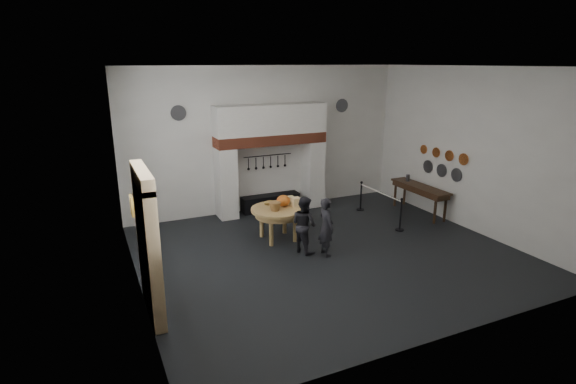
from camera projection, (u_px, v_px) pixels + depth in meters
name	position (u px, v px, depth m)	size (l,w,h in m)	color
floor	(327.00, 252.00, 11.25)	(9.00, 8.00, 0.02)	black
ceiling	(332.00, 66.00, 9.99)	(9.00, 8.00, 0.02)	silver
wall_back	(267.00, 139.00, 14.11)	(9.00, 0.02, 4.50)	white
wall_front	(455.00, 216.00, 7.13)	(9.00, 0.02, 4.50)	white
wall_left	(131.00, 186.00, 8.82)	(0.02, 8.00, 4.50)	white
wall_right	(471.00, 150.00, 12.42)	(0.02, 8.00, 4.50)	white
chimney_pier_left	(226.00, 183.00, 13.54)	(0.55, 0.70, 2.15)	silver
chimney_pier_right	(313.00, 173.00, 14.72)	(0.55, 0.70, 2.15)	silver
hearth_brick_band	(271.00, 139.00, 13.79)	(3.50, 0.72, 0.32)	#9E442B
chimney_hood	(271.00, 119.00, 13.62)	(3.50, 0.70, 0.90)	silver
iron_range	(271.00, 202.00, 14.43)	(1.90, 0.45, 0.50)	black
utensil_rail	(268.00, 155.00, 14.18)	(0.02, 0.02, 1.60)	black
door_recess	(144.00, 251.00, 8.24)	(0.04, 1.10, 2.50)	black
door_jamb_near	(154.00, 263.00, 7.65)	(0.22, 0.30, 2.60)	tan
door_jamb_far	(143.00, 235.00, 8.87)	(0.22, 0.30, 2.60)	tan
door_lintel	(142.00, 177.00, 7.88)	(0.22, 1.70, 0.30)	tan
wall_plaque	(132.00, 206.00, 9.72)	(0.05, 0.34, 0.44)	gold
work_table	(278.00, 209.00, 11.87)	(1.44, 1.44, 0.07)	tan
pumpkin	(283.00, 201.00, 11.99)	(0.36, 0.36, 0.31)	orange
cheese_block_big	(296.00, 202.00, 11.99)	(0.22, 0.22, 0.24)	#FFDC98
cheese_block_small	(290.00, 200.00, 12.25)	(0.18, 0.18, 0.20)	#E4D388
wicker_basket	(275.00, 207.00, 11.64)	(0.32, 0.32, 0.22)	olive
bread_loaf	(269.00, 203.00, 12.11)	(0.31, 0.18, 0.13)	olive
visitor_near	(326.00, 227.00, 10.93)	(0.54, 0.35, 1.47)	black
visitor_far	(304.00, 224.00, 11.12)	(0.70, 0.55, 1.44)	black
side_table	(420.00, 187.00, 13.93)	(0.55, 2.20, 0.06)	#382214
pewter_jug	(408.00, 178.00, 14.41)	(0.12, 0.12, 0.22)	#46464A
copper_pan_a	(464.00, 159.00, 12.66)	(0.34, 0.34, 0.03)	#C6662D
copper_pan_b	(449.00, 156.00, 13.14)	(0.32, 0.32, 0.03)	#C6662D
copper_pan_c	(436.00, 152.00, 13.62)	(0.30, 0.30, 0.03)	#C6662D
copper_pan_d	(424.00, 149.00, 14.10)	(0.28, 0.28, 0.03)	#C6662D
pewter_plate_left	(456.00, 175.00, 12.98)	(0.40, 0.40, 0.03)	#4C4C51
pewter_plate_mid	(442.00, 171.00, 13.50)	(0.40, 0.40, 0.03)	#4C4C51
pewter_plate_right	(428.00, 166.00, 14.03)	(0.40, 0.40, 0.03)	#4C4C51
pewter_plate_back_left	(178.00, 113.00, 12.73)	(0.44, 0.44, 0.03)	#4C4C51
pewter_plate_back_right	(342.00, 106.00, 14.89)	(0.44, 0.44, 0.03)	#4C4C51
barrier_post_near	(401.00, 215.00, 12.61)	(0.05, 0.05, 0.90)	black
barrier_post_far	(361.00, 197.00, 14.36)	(0.05, 0.05, 0.90)	black
barrier_rope	(380.00, 193.00, 13.37)	(0.04, 0.04, 2.00)	silver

